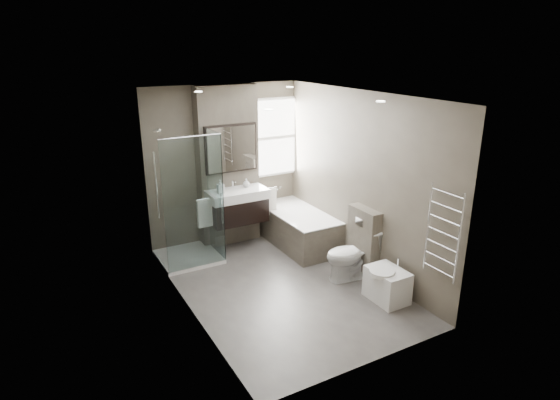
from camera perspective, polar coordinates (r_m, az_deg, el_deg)
room at (r=6.09m, az=0.16°, el=0.40°), size 2.70×3.90×2.70m
vanity_pier at (r=7.62m, az=-6.39°, el=4.06°), size 1.00×0.25×2.60m
vanity at (r=7.48m, az=-5.19°, el=-0.68°), size 0.95×0.47×0.66m
mirror_cabinet at (r=7.40m, az=-5.98°, el=6.26°), size 0.86×0.08×0.76m
towel_left at (r=7.27m, az=-9.15°, el=-1.58°), size 0.24×0.06×0.44m
towel_right at (r=7.70m, az=-1.32°, el=-0.20°), size 0.24×0.06×0.44m
shower_enclosure at (r=7.25m, az=-10.32°, el=-3.66°), size 0.90×0.90×2.00m
bathtub at (r=7.76m, az=2.15°, el=-3.24°), size 0.75×1.60×0.57m
window at (r=8.01m, az=-0.78°, el=7.63°), size 0.98×0.06×1.33m
toilet at (r=6.71m, az=8.68°, el=-6.56°), size 0.78×0.51×0.74m
cistern_box at (r=6.82m, az=10.13°, el=-5.01°), size 0.19×0.55×1.00m
bidet at (r=6.32m, az=12.89°, el=-9.97°), size 0.46×0.54×0.56m
towel_radiator at (r=5.73m, az=19.28°, el=-3.81°), size 0.03×0.49×1.10m
soap_bottle_a at (r=7.24m, az=-7.24°, el=1.64°), size 0.09×0.10×0.21m
soap_bottle_b at (r=7.53m, az=-4.13°, el=2.12°), size 0.11×0.11×0.14m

